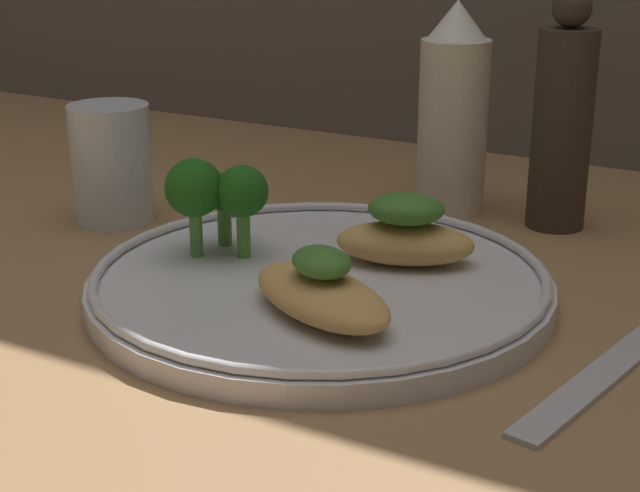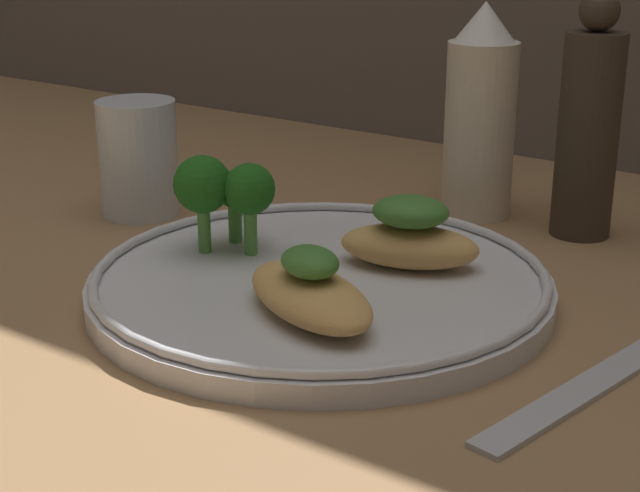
% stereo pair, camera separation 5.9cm
% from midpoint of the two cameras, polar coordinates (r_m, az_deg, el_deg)
% --- Properties ---
extents(ground_plane, '(1.80, 1.80, 0.01)m').
position_cam_midpoint_polar(ground_plane, '(0.61, -2.80, -3.53)').
color(ground_plane, '#936D47').
extents(plate, '(0.28, 0.28, 0.02)m').
position_cam_midpoint_polar(plate, '(0.60, -2.82, -2.22)').
color(plate, silver).
rests_on(plate, ground_plane).
extents(grilled_meat_front, '(0.12, 0.09, 0.04)m').
position_cam_midpoint_polar(grilled_meat_front, '(0.54, -3.06, -2.74)').
color(grilled_meat_front, tan).
rests_on(grilled_meat_front, plate).
extents(grilled_meat_middle, '(0.10, 0.07, 0.05)m').
position_cam_midpoint_polar(grilled_meat_middle, '(0.62, 2.25, 0.62)').
color(grilled_meat_middle, tan).
rests_on(grilled_meat_middle, plate).
extents(broccoli_bunch, '(0.06, 0.06, 0.06)m').
position_cam_midpoint_polar(broccoli_bunch, '(0.63, -8.77, 3.08)').
color(broccoli_bunch, '#569942').
rests_on(broccoli_bunch, plate).
extents(sauce_bottle, '(0.05, 0.05, 0.16)m').
position_cam_midpoint_polar(sauce_bottle, '(0.76, 5.70, 7.69)').
color(sauce_bottle, beige).
rests_on(sauce_bottle, ground_plane).
extents(pepper_grinder, '(0.04, 0.04, 0.17)m').
position_cam_midpoint_polar(pepper_grinder, '(0.73, 11.68, 7.09)').
color(pepper_grinder, '#382D23').
rests_on(pepper_grinder, ground_plane).
extents(drinking_glass, '(0.06, 0.06, 0.09)m').
position_cam_midpoint_polar(drinking_glass, '(0.76, -14.24, 4.66)').
color(drinking_glass, silver).
rests_on(drinking_glass, ground_plane).
extents(fork, '(0.05, 0.19, 0.01)m').
position_cam_midpoint_polar(fork, '(0.52, 13.40, -6.93)').
color(fork, '#B2B2B7').
rests_on(fork, ground_plane).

